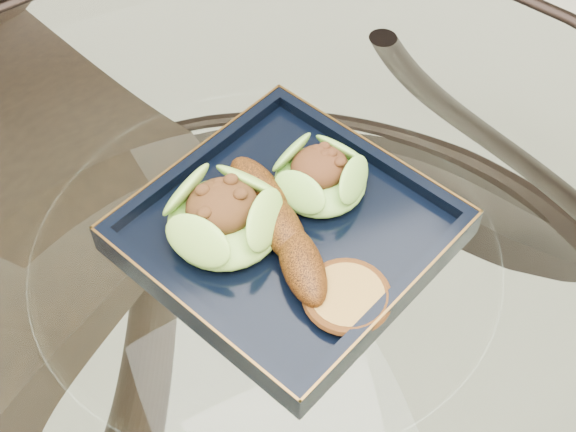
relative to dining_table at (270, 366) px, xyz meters
name	(u,v)px	position (x,y,z in m)	size (l,w,h in m)	color
dining_table	(270,366)	(0.00, 0.00, 0.00)	(1.13, 1.13, 0.77)	white
dining_chair	(32,211)	(-0.20, 0.43, -0.12)	(0.49, 0.49, 0.86)	black
navy_plate	(288,235)	(0.04, 0.04, 0.17)	(0.27, 0.27, 0.02)	black
lettuce_wrap_left	(224,219)	(-0.02, 0.06, 0.20)	(0.11, 0.11, 0.04)	#6BAD32
lettuce_wrap_right	(320,178)	(0.09, 0.07, 0.20)	(0.09, 0.09, 0.03)	#52982C
roasted_plantain	(280,226)	(0.03, 0.03, 0.20)	(0.18, 0.04, 0.03)	#63300A
crumb_patty	(347,298)	(0.05, -0.06, 0.19)	(0.07, 0.07, 0.01)	#AB7F39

